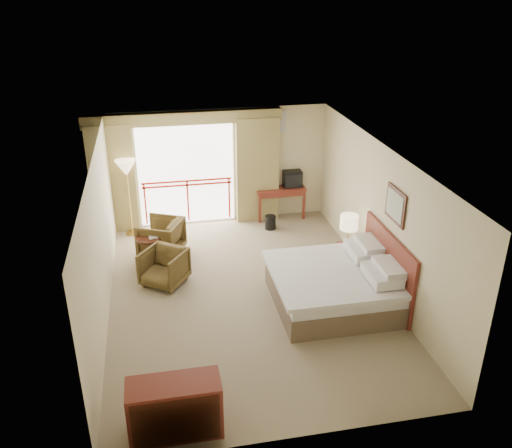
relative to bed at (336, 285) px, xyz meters
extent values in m
plane|color=#817459|center=(-1.50, 0.60, -0.38)|extent=(7.00, 7.00, 0.00)
plane|color=white|center=(-1.50, 0.60, 2.32)|extent=(7.00, 7.00, 0.00)
plane|color=beige|center=(-1.50, 4.10, 0.97)|extent=(5.00, 0.00, 5.00)
plane|color=beige|center=(-1.50, -2.90, 0.97)|extent=(5.00, 0.00, 5.00)
plane|color=beige|center=(-4.00, 0.60, 0.97)|extent=(0.00, 7.00, 7.00)
plane|color=beige|center=(1.00, 0.60, 0.97)|extent=(0.00, 7.00, 7.00)
plane|color=white|center=(-2.30, 4.08, 0.82)|extent=(2.40, 0.00, 2.40)
cube|color=red|center=(-2.30, 4.06, 0.57)|extent=(2.09, 0.03, 0.04)
cube|color=red|center=(-2.30, 4.06, 0.67)|extent=(2.09, 0.03, 0.04)
cube|color=red|center=(-3.29, 4.06, 0.17)|extent=(0.04, 0.03, 1.00)
cube|color=red|center=(-2.30, 4.06, 0.17)|extent=(0.04, 0.03, 1.00)
cube|color=red|center=(-1.31, 4.06, 0.17)|extent=(0.04, 0.03, 1.00)
cube|color=olive|center=(-3.95, 3.95, 0.87)|extent=(1.00, 0.26, 2.50)
cube|color=olive|center=(-0.65, 3.95, 0.87)|extent=(1.00, 0.26, 2.50)
cube|color=olive|center=(-2.30, 3.98, 2.17)|extent=(4.40, 0.22, 0.28)
cube|color=silver|center=(-0.20, 4.07, 1.97)|extent=(0.50, 0.04, 0.50)
cube|color=brown|center=(-0.05, 0.00, -0.18)|extent=(2.05, 2.00, 0.40)
cube|color=white|center=(-0.05, 0.00, 0.12)|extent=(2.01, 1.96, 0.22)
cube|color=white|center=(-0.10, 0.00, 0.25)|extent=(2.09, 2.06, 0.08)
cube|color=white|center=(0.65, -0.45, 0.40)|extent=(0.50, 0.75, 0.18)
cube|color=white|center=(0.65, 0.45, 0.40)|extent=(0.50, 0.75, 0.18)
cube|color=white|center=(0.78, -0.45, 0.52)|extent=(0.40, 0.70, 0.14)
cube|color=white|center=(0.78, 0.45, 0.52)|extent=(0.40, 0.70, 0.14)
cube|color=#611911|center=(0.96, 0.00, 0.27)|extent=(0.06, 2.10, 1.30)
cube|color=black|center=(0.98, 0.00, 1.47)|extent=(0.03, 0.72, 0.60)
cube|color=silver|center=(0.96, 0.00, 1.47)|extent=(0.01, 0.60, 0.48)
cube|color=#611911|center=(0.64, 1.14, -0.11)|extent=(0.40, 0.47, 0.53)
cylinder|color=tan|center=(0.64, 1.19, 0.19)|extent=(0.15, 0.15, 0.04)
cylinder|color=tan|center=(0.64, 1.19, 0.38)|extent=(0.03, 0.03, 0.37)
cylinder|color=#FFE5B2|center=(0.64, 1.19, 0.65)|extent=(0.35, 0.35, 0.29)
cube|color=black|center=(0.59, 0.99, 0.19)|extent=(0.18, 0.15, 0.07)
cube|color=#611911|center=(-0.09, 3.97, 0.38)|extent=(1.19, 0.57, 0.05)
cube|color=#611911|center=(-0.63, 3.72, -0.01)|extent=(0.06, 0.06, 0.73)
cube|color=#611911|center=(0.46, 3.72, -0.01)|extent=(0.06, 0.06, 0.73)
cube|color=#611911|center=(-0.63, 4.21, -0.01)|extent=(0.06, 0.06, 0.73)
cube|color=#611911|center=(0.46, 4.21, -0.01)|extent=(0.06, 0.06, 0.73)
cube|color=#611911|center=(-0.09, 4.21, 0.07)|extent=(1.09, 0.03, 0.54)
cube|color=#611911|center=(-0.09, 3.71, 0.30)|extent=(1.09, 0.03, 0.12)
cube|color=black|center=(0.21, 3.97, 0.59)|extent=(0.43, 0.33, 0.39)
cube|color=black|center=(0.21, 3.80, 0.59)|extent=(0.39, 0.02, 0.32)
cylinder|color=black|center=(-0.44, 3.97, 0.52)|extent=(0.14, 0.14, 0.25)
cylinder|color=white|center=(-0.29, 3.92, 0.45)|extent=(0.07, 0.07, 0.10)
cylinder|color=black|center=(-0.46, 3.32, -0.22)|extent=(0.26, 0.26, 0.32)
imported|color=#453518|center=(-3.00, 2.56, -0.38)|extent=(1.12, 1.11, 0.77)
imported|color=#453518|center=(-2.98, 1.30, -0.38)|extent=(1.06, 1.06, 0.70)
cylinder|color=black|center=(-3.24, 2.21, 0.17)|extent=(0.52, 0.52, 0.04)
cylinder|color=black|center=(-3.24, 2.21, -0.10)|extent=(0.06, 0.06, 0.52)
cylinder|color=black|center=(-3.24, 2.21, -0.36)|extent=(0.37, 0.37, 0.03)
imported|color=white|center=(-3.24, 2.21, 0.19)|extent=(0.19, 0.25, 0.02)
cylinder|color=tan|center=(-3.62, 3.66, -0.36)|extent=(0.29, 0.29, 0.03)
cylinder|color=tan|center=(-3.62, 3.66, 0.39)|extent=(0.03, 0.03, 1.54)
cone|color=#FFE5B2|center=(-3.62, 3.66, 1.21)|extent=(0.45, 0.45, 0.36)
cube|color=#611911|center=(-3.00, -2.50, 0.02)|extent=(1.19, 0.50, 0.79)
cube|color=black|center=(-3.00, -2.74, 0.02)|extent=(1.09, 0.02, 0.69)
camera|label=1|loc=(-3.00, -7.88, 5.06)|focal=38.00mm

